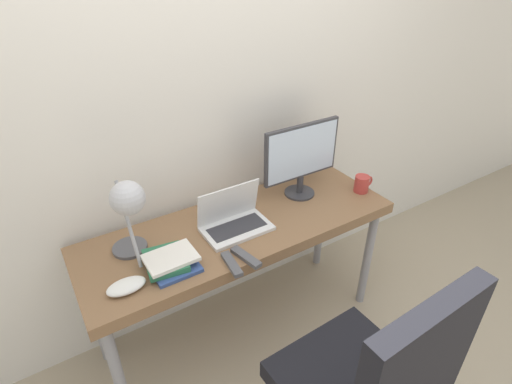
{
  "coord_description": "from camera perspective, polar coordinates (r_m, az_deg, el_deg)",
  "views": [
    {
      "loc": [
        -0.8,
        -1.15,
        1.94
      ],
      "look_at": [
        0.07,
        0.25,
        0.94
      ],
      "focal_mm": 28.0,
      "sensor_mm": 36.0,
      "label": 1
    }
  ],
  "objects": [
    {
      "name": "media_remote",
      "position": [
        1.81,
        -1.45,
        -9.28
      ],
      "size": [
        0.07,
        0.17,
        0.02
      ],
      "color": "#4C4C51",
      "rests_on": "desk"
    },
    {
      "name": "game_controller",
      "position": [
        1.74,
        -18.04,
        -12.68
      ],
      "size": [
        0.16,
        0.09,
        0.04
      ],
      "color": "white",
      "rests_on": "desk"
    },
    {
      "name": "laptop",
      "position": [
        1.97,
        -3.15,
        -4.02
      ],
      "size": [
        0.33,
        0.2,
        0.22
      ],
      "color": "silver",
      "rests_on": "desk"
    },
    {
      "name": "desk",
      "position": [
        2.07,
        -2.15,
        -6.24
      ],
      "size": [
        1.61,
        0.56,
        0.76
      ],
      "color": "brown",
      "rests_on": "ground_plane"
    },
    {
      "name": "monitor",
      "position": [
        2.17,
        6.51,
        5.14
      ],
      "size": [
        0.47,
        0.17,
        0.42
      ],
      "color": "#333338",
      "rests_on": "desk"
    },
    {
      "name": "ground_plane",
      "position": [
        2.4,
        1.85,
        -22.9
      ],
      "size": [
        12.0,
        12.0,
        0.0
      ],
      "primitive_type": "plane",
      "color": "tan"
    },
    {
      "name": "wall_back",
      "position": [
        2.05,
        -7.47,
        12.76
      ],
      "size": [
        8.0,
        0.05,
        2.6
      ],
      "color": "silver",
      "rests_on": "ground_plane"
    },
    {
      "name": "desk_lamp",
      "position": [
        1.66,
        -17.83,
        -1.97
      ],
      "size": [
        0.16,
        0.31,
        0.44
      ],
      "color": "#4C4C51",
      "rests_on": "desk"
    },
    {
      "name": "book_stack",
      "position": [
        1.79,
        -12.27,
        -9.64
      ],
      "size": [
        0.23,
        0.23,
        0.06
      ],
      "color": "#334C8C",
      "rests_on": "desk"
    },
    {
      "name": "mug",
      "position": [
        2.34,
        14.92,
        1.16
      ],
      "size": [
        0.13,
        0.08,
        0.1
      ],
      "color": "#B23833",
      "rests_on": "desk"
    },
    {
      "name": "tv_remote",
      "position": [
        1.77,
        -3.5,
        -10.23
      ],
      "size": [
        0.06,
        0.17,
        0.02
      ],
      "color": "#4C4C51",
      "rests_on": "desk"
    },
    {
      "name": "office_chair",
      "position": [
        1.67,
        16.58,
        -24.64
      ],
      "size": [
        0.57,
        0.57,
        1.1
      ],
      "color": "black",
      "rests_on": "ground_plane"
    }
  ]
}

